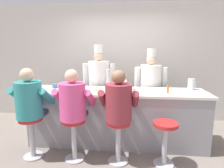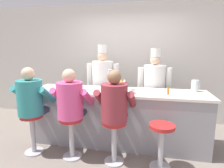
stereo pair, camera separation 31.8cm
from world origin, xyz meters
name	(u,v)px [view 1 (the left image)]	position (x,y,z in m)	size (l,w,h in m)	color
ground_plane	(115,152)	(0.00, 0.00, 0.00)	(20.00, 20.00, 0.00)	slate
wall_back	(121,63)	(0.00, 1.67, 1.35)	(10.00, 0.06, 2.70)	beige
diner_counter	(117,117)	(0.00, 0.36, 0.48)	(3.05, 0.73, 0.96)	gray
ketchup_bottle_red	(126,87)	(0.16, 0.13, 1.07)	(0.06, 0.06, 0.25)	red
mustard_bottle_yellow	(122,86)	(0.09, 0.22, 1.07)	(0.06, 0.06, 0.24)	yellow
hot_sauce_bottle_orange	(168,89)	(0.84, 0.25, 1.02)	(0.03, 0.03, 0.13)	orange
water_pitcher_clear	(191,84)	(1.30, 0.56, 1.05)	(0.14, 0.12, 0.20)	silver
breakfast_plate	(97,91)	(-0.32, 0.23, 0.97)	(0.25, 0.25, 0.05)	white
cereal_bowl	(70,89)	(-0.81, 0.28, 0.98)	(0.15, 0.15, 0.06)	#4C7FB7
coffee_mug_blue	(55,86)	(-1.16, 0.47, 0.99)	(0.14, 0.09, 0.08)	#4C7AB2
coffee_mug_white	(134,90)	(0.29, 0.20, 1.00)	(0.12, 0.08, 0.09)	white
cup_stack_steel	(109,79)	(-0.17, 0.62, 1.12)	(0.09, 0.09, 0.34)	#B7BABF
diner_seated_teal	(30,103)	(-1.26, -0.22, 0.87)	(0.58, 0.58, 1.39)	#B2B5BA
diner_seated_pink	(73,104)	(-0.59, -0.22, 0.86)	(0.58, 0.57, 1.38)	#B2B5BA
diner_seated_maroon	(119,106)	(0.07, -0.22, 0.86)	(0.57, 0.57, 1.38)	#B2B5BA
empty_stool_round	(165,137)	(0.74, -0.25, 0.44)	(0.35, 0.35, 0.65)	#B2B5BA
cook_in_whites_near	(99,83)	(-0.42, 1.03, 0.96)	(0.68, 0.44, 1.75)	#232328
cook_in_whites_far	(151,86)	(0.64, 0.98, 0.92)	(0.65, 0.42, 1.68)	#232328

